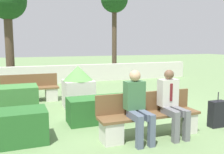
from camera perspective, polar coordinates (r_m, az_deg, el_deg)
ground_plane at (r=6.81m, az=1.83°, el=-8.04°), size 60.00×60.00×0.00m
perimeter_wall at (r=12.06m, az=-8.59°, el=0.77°), size 12.26×0.30×0.83m
bench_front at (r=5.10m, az=8.45°, el=-9.51°), size 2.11×0.48×0.86m
bench_left_side at (r=8.33m, az=-18.15°, el=-3.19°), size 1.75×0.49×0.86m
person_seated_man at (r=5.09m, az=13.43°, el=-5.16°), size 0.38×0.64×1.33m
person_seated_woman at (r=4.71m, az=5.78°, el=-5.82°), size 0.38×0.64×1.35m
hedge_block_near_right at (r=6.56m, az=-21.62°, el=-5.52°), size 1.15×0.79×0.82m
hedge_block_mid_left at (r=6.01m, az=-1.56°, el=-7.26°), size 1.79×0.64×0.59m
hedge_block_mid_right at (r=5.04m, az=-21.90°, el=-10.61°), size 1.26×0.71×0.62m
planter_corner_left at (r=7.22m, az=-7.73°, el=-2.21°), size 0.85×0.85×1.21m
suitcase at (r=6.05m, az=22.92°, el=-7.77°), size 0.37×0.20×0.79m
tree_leftmost at (r=13.00m, az=-22.85°, el=15.12°), size 1.79×1.79×4.73m
tree_center_left at (r=14.24m, az=0.54°, el=16.77°), size 1.50×1.50×5.02m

